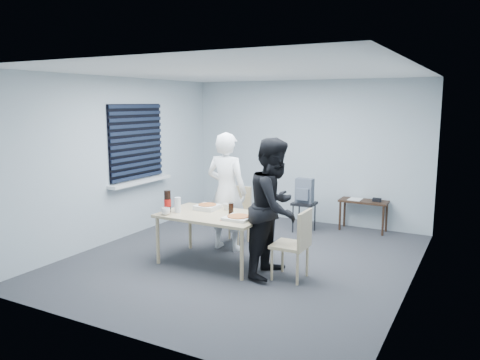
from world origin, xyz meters
The scene contains 19 objects.
room centered at (-2.20, 0.40, 1.44)m, with size 5.00×5.00×5.00m.
dining_table centered at (-0.29, -0.33, 0.63)m, with size 1.43×0.90×0.69m.
chair_far centered at (-0.48, 0.68, 0.51)m, with size 0.42×0.42×0.89m.
chair_right centered at (0.95, -0.38, 0.51)m, with size 0.42×0.42×0.89m.
person_white centered at (-0.44, 0.30, 0.89)m, with size 0.65×0.42×1.77m, color white.
person_black centered at (0.63, -0.34, 0.89)m, with size 0.86×0.47×1.77m, color black.
side_table centered at (1.14, 2.28, 0.46)m, with size 0.81×0.36×0.54m.
stool centered at (0.26, 1.75, 0.40)m, with size 0.37×0.37×0.51m.
backpack centered at (0.26, 1.74, 0.72)m, with size 0.29×0.22×0.41m.
pizza_box_a centered at (-0.50, -0.14, 0.73)m, with size 0.30×0.30×0.08m.
pizza_box_b centered at (0.16, -0.43, 0.72)m, with size 0.34×0.34×0.05m.
mug_a centered at (-0.83, -0.68, 0.74)m, with size 0.12×0.12×0.10m, color white.
mug_b centered at (-0.25, -0.04, 0.74)m, with size 0.10×0.10×0.09m, color white.
cola_glass centered at (-0.06, -0.23, 0.77)m, with size 0.07×0.07×0.15m, color black.
soda_bottle centered at (-0.90, -0.54, 0.84)m, with size 0.10×0.10×0.31m.
plastic_cups centered at (-0.77, -0.48, 0.80)m, with size 0.09×0.09×0.21m, color silver.
rubber_band centered at (-0.01, -0.58, 0.70)m, with size 0.05×0.05×0.00m, color red.
papers centered at (0.99, 2.29, 0.54)m, with size 0.21×0.29×0.00m, color white.
black_box centered at (1.36, 2.28, 0.57)m, with size 0.13×0.10×0.06m, color black.
Camera 1 is at (2.98, -5.65, 2.21)m, focal length 35.00 mm.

